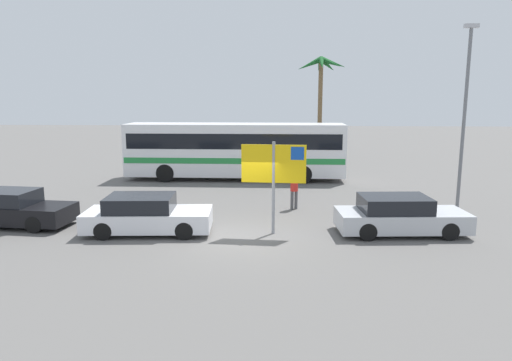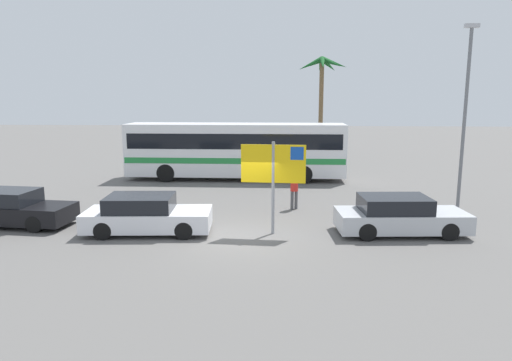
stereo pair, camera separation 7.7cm
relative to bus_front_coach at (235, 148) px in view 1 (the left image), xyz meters
The scene contains 9 objects.
ground 11.43m from the bus_front_coach, 83.64° to the right, with size 120.00×120.00×0.00m, color #605E5B.
bus_front_coach is the anchor object (origin of this frame).
ferry_sign 10.87m from the bus_front_coach, 77.30° to the right, with size 2.20×0.20×3.20m.
car_white 10.98m from the bus_front_coach, 100.94° to the right, with size 4.44×2.09×1.32m.
car_silver 12.39m from the bus_front_coach, 57.12° to the right, with size 4.51×2.06×1.32m.
car_black 12.55m from the bus_front_coach, 126.33° to the right, with size 4.68×2.05×1.32m.
pedestrian_crossing_lot 7.73m from the bus_front_coach, 65.73° to the right, with size 0.32×0.32×1.62m.
lamp_post_right_side 12.25m from the bus_front_coach, 33.07° to the right, with size 0.56×0.20×7.53m.
palm_tree_seaside 10.92m from the bus_front_coach, 56.72° to the left, with size 3.60×3.59×7.52m.
Camera 1 is at (1.30, -14.87, 4.71)m, focal length 32.49 mm.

